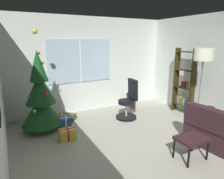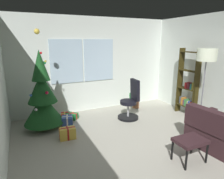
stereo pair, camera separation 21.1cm
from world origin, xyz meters
name	(u,v)px [view 1 (the left image)]	position (x,y,z in m)	size (l,w,h in m)	color
ground_plane	(152,157)	(0.00, 0.00, -0.05)	(4.75, 5.71, 0.10)	#ABA89A
wall_back_with_windows	(91,65)	(-0.02, 2.90, 1.37)	(4.75, 0.12, 2.72)	silver
footstool	(192,140)	(0.50, -0.43, 0.37)	(0.53, 0.39, 0.42)	#321D21
holiday_tree	(41,99)	(-1.61, 2.02, 0.78)	(0.92, 0.92, 2.31)	#4C331E
gift_box_red	(63,117)	(-1.05, 2.42, 0.08)	(0.23, 0.30, 0.16)	red
gift_box_green	(70,117)	(-0.88, 2.36, 0.08)	(0.36, 0.36, 0.17)	#1E722D
gift_box_gold	(68,134)	(-1.24, 1.29, 0.13)	(0.35, 0.22, 0.26)	gold
gift_box_blue	(66,123)	(-1.10, 1.90, 0.13)	(0.31, 0.33, 0.27)	#2D4C99
office_chair	(128,103)	(0.57, 1.73, 0.41)	(0.56, 0.56, 1.07)	black
bookshelf	(184,85)	(2.16, 1.31, 0.82)	(0.18, 0.64, 1.86)	#2F270D
floor_lamp	(203,59)	(1.78, 0.49, 1.65)	(0.43, 0.43, 1.89)	slate
potted_plant	(132,100)	(1.16, 2.40, 0.23)	(0.38, 0.23, 0.54)	brown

